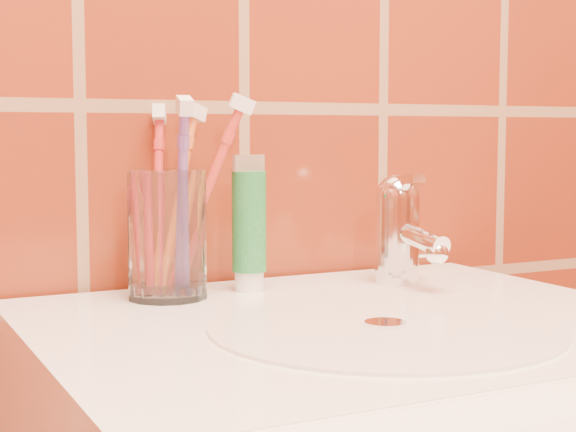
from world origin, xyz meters
TOP-DOWN VIEW (x-y plane):
  - glass_tumbler at (-0.12, 1.12)m, footprint 0.09×0.09m
  - toothpaste_tube at (-0.03, 1.12)m, footprint 0.04×0.04m
  - faucet at (0.14, 1.09)m, footprint 0.05×0.11m
  - toothbrush_0 at (-0.11, 1.10)m, footprint 0.05×0.12m
  - toothbrush_1 at (-0.08, 1.12)m, footprint 0.14×0.13m
  - toothbrush_2 at (-0.10, 1.14)m, footprint 0.12×0.11m
  - toothbrush_3 at (-0.12, 1.16)m, footprint 0.10×0.15m

SIDE VIEW (x-z plane):
  - faucet at x=0.14m, z-range 0.85..0.97m
  - glass_tumbler at x=-0.12m, z-range 0.85..0.98m
  - toothpaste_tube at x=-0.03m, z-range 0.85..0.99m
  - toothbrush_3 at x=-0.12m, z-range 0.84..1.05m
  - toothbrush_2 at x=-0.10m, z-range 0.84..1.05m
  - toothbrush_0 at x=-0.11m, z-range 0.84..1.05m
  - toothbrush_1 at x=-0.08m, z-range 0.85..1.05m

